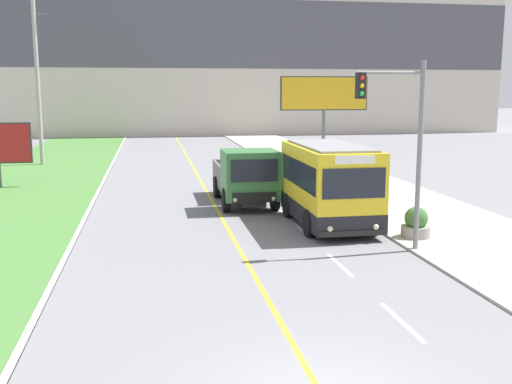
{
  "coord_description": "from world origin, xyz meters",
  "views": [
    {
      "loc": [
        -2.81,
        -9.07,
        5.26
      ],
      "look_at": [
        1.1,
        13.15,
        1.4
      ],
      "focal_mm": 42.0,
      "sensor_mm": 36.0,
      "label": 1
    }
  ],
  "objects_px": {
    "dump_truck": "(247,178)",
    "planter_round_near": "(416,224)",
    "billboard_large": "(324,96)",
    "planter_round_second": "(368,199)",
    "city_bus": "(329,185)",
    "planter_round_third": "(334,182)",
    "utility_pole_far": "(38,80)",
    "traffic_light_mast": "(402,132)"
  },
  "relations": [
    {
      "from": "traffic_light_mast",
      "to": "planter_round_second",
      "type": "bearing_deg",
      "value": 78.2
    },
    {
      "from": "billboard_large",
      "to": "planter_round_second",
      "type": "xyz_separation_m",
      "value": [
        -3.08,
        -17.49,
        -4.24
      ]
    },
    {
      "from": "utility_pole_far",
      "to": "planter_round_third",
      "type": "relative_size",
      "value": 9.99
    },
    {
      "from": "billboard_large",
      "to": "planter_round_near",
      "type": "distance_m",
      "value": 22.96
    },
    {
      "from": "traffic_light_mast",
      "to": "planter_round_second",
      "type": "xyz_separation_m",
      "value": [
        1.32,
        6.33,
        -3.34
      ]
    },
    {
      "from": "traffic_light_mast",
      "to": "dump_truck",
      "type": "bearing_deg",
      "value": 113.45
    },
    {
      "from": "utility_pole_far",
      "to": "planter_round_third",
      "type": "distance_m",
      "value": 23.26
    },
    {
      "from": "billboard_large",
      "to": "planter_round_near",
      "type": "xyz_separation_m",
      "value": [
        -3.1,
        -22.35,
        -4.26
      ]
    },
    {
      "from": "utility_pole_far",
      "to": "billboard_large",
      "type": "height_order",
      "value": "utility_pole_far"
    },
    {
      "from": "traffic_light_mast",
      "to": "planter_round_third",
      "type": "height_order",
      "value": "traffic_light_mast"
    },
    {
      "from": "billboard_large",
      "to": "planter_round_near",
      "type": "height_order",
      "value": "billboard_large"
    },
    {
      "from": "planter_round_second",
      "to": "planter_round_third",
      "type": "xyz_separation_m",
      "value": [
        0.0,
        4.86,
        0.01
      ]
    },
    {
      "from": "city_bus",
      "to": "dump_truck",
      "type": "distance_m",
      "value": 5.05
    },
    {
      "from": "dump_truck",
      "to": "utility_pole_far",
      "type": "bearing_deg",
      "value": 123.66
    },
    {
      "from": "city_bus",
      "to": "traffic_light_mast",
      "type": "xyz_separation_m",
      "value": [
        1.13,
        -4.08,
        2.31
      ]
    },
    {
      "from": "planter_round_second",
      "to": "billboard_large",
      "type": "bearing_deg",
      "value": 80.0
    },
    {
      "from": "billboard_large",
      "to": "planter_round_second",
      "type": "distance_m",
      "value": 18.26
    },
    {
      "from": "planter_round_third",
      "to": "dump_truck",
      "type": "bearing_deg",
      "value": -151.07
    },
    {
      "from": "dump_truck",
      "to": "planter_round_second",
      "type": "distance_m",
      "value": 5.46
    },
    {
      "from": "billboard_large",
      "to": "planter_round_near",
      "type": "bearing_deg",
      "value": -97.88
    },
    {
      "from": "dump_truck",
      "to": "planter_round_near",
      "type": "bearing_deg",
      "value": -54.49
    },
    {
      "from": "billboard_large",
      "to": "planter_round_third",
      "type": "relative_size",
      "value": 5.43
    },
    {
      "from": "utility_pole_far",
      "to": "traffic_light_mast",
      "type": "distance_m",
      "value": 30.61
    },
    {
      "from": "city_bus",
      "to": "dump_truck",
      "type": "bearing_deg",
      "value": 120.1
    },
    {
      "from": "billboard_large",
      "to": "planter_round_third",
      "type": "height_order",
      "value": "billboard_large"
    },
    {
      "from": "city_bus",
      "to": "planter_round_near",
      "type": "height_order",
      "value": "city_bus"
    },
    {
      "from": "dump_truck",
      "to": "traffic_light_mast",
      "type": "height_order",
      "value": "traffic_light_mast"
    },
    {
      "from": "planter_round_near",
      "to": "dump_truck",
      "type": "bearing_deg",
      "value": 125.51
    },
    {
      "from": "dump_truck",
      "to": "billboard_large",
      "type": "xyz_separation_m",
      "value": [
        8.07,
        15.39,
        3.5
      ]
    },
    {
      "from": "city_bus",
      "to": "planter_round_near",
      "type": "bearing_deg",
      "value": -46.81
    },
    {
      "from": "dump_truck",
      "to": "traffic_light_mast",
      "type": "bearing_deg",
      "value": -66.55
    },
    {
      "from": "billboard_large",
      "to": "city_bus",
      "type": "bearing_deg",
      "value": -105.66
    },
    {
      "from": "dump_truck",
      "to": "utility_pole_far",
      "type": "relative_size",
      "value": 0.54
    },
    {
      "from": "planter_round_near",
      "to": "planter_round_second",
      "type": "bearing_deg",
      "value": 89.85
    },
    {
      "from": "city_bus",
      "to": "billboard_large",
      "type": "distance_m",
      "value": 20.76
    },
    {
      "from": "planter_round_near",
      "to": "utility_pole_far",
      "type": "bearing_deg",
      "value": 124.19
    },
    {
      "from": "city_bus",
      "to": "planter_round_second",
      "type": "height_order",
      "value": "city_bus"
    },
    {
      "from": "dump_truck",
      "to": "billboard_large",
      "type": "bearing_deg",
      "value": 62.34
    },
    {
      "from": "traffic_light_mast",
      "to": "planter_round_third",
      "type": "relative_size",
      "value": 5.25
    },
    {
      "from": "dump_truck",
      "to": "planter_round_third",
      "type": "height_order",
      "value": "dump_truck"
    },
    {
      "from": "traffic_light_mast",
      "to": "planter_round_second",
      "type": "height_order",
      "value": "traffic_light_mast"
    },
    {
      "from": "planter_round_near",
      "to": "traffic_light_mast",
      "type": "bearing_deg",
      "value": -131.62
    }
  ]
}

